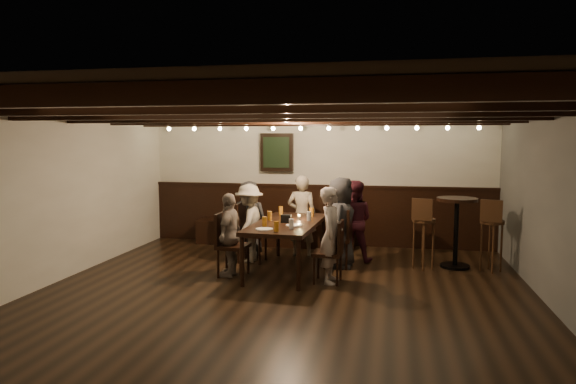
% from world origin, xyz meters
% --- Properties ---
extents(room, '(7.00, 7.00, 7.00)m').
position_xyz_m(room, '(-0.29, 2.21, 1.07)').
color(room, black).
rests_on(room, ground).
extents(dining_table, '(0.99, 2.05, 0.76)m').
position_xyz_m(dining_table, '(-0.19, 1.37, 0.69)').
color(dining_table, black).
rests_on(dining_table, floor).
extents(chair_left_near, '(0.46, 0.46, 0.96)m').
position_xyz_m(chair_left_near, '(-0.89, 1.85, 0.29)').
color(chair_left_near, black).
rests_on(chair_left_near, floor).
extents(chair_left_far, '(0.44, 0.44, 0.93)m').
position_xyz_m(chair_left_far, '(-0.93, 0.95, 0.28)').
color(chair_left_far, black).
rests_on(chair_left_far, floor).
extents(chair_right_near, '(0.44, 0.44, 0.93)m').
position_xyz_m(chair_right_near, '(0.55, 1.79, 0.28)').
color(chair_right_near, black).
rests_on(chair_right_near, floor).
extents(chair_right_far, '(0.41, 0.41, 0.87)m').
position_xyz_m(chair_right_far, '(0.51, 0.89, 0.27)').
color(chair_right_far, black).
rests_on(chair_right_far, floor).
extents(person_bench_left, '(0.65, 0.44, 1.29)m').
position_xyz_m(person_bench_left, '(-1.05, 2.31, 0.64)').
color(person_bench_left, '#27282A').
rests_on(person_bench_left, floor).
extents(person_bench_centre, '(0.52, 0.36, 1.40)m').
position_xyz_m(person_bench_centre, '(-0.14, 2.42, 0.70)').
color(person_bench_centre, gray).
rests_on(person_bench_centre, floor).
extents(person_bench_right, '(0.67, 0.53, 1.34)m').
position_xyz_m(person_bench_right, '(0.75, 2.23, 0.67)').
color(person_bench_right, '#4D1A27').
rests_on(person_bench_right, floor).
extents(person_left_near, '(0.51, 0.85, 1.28)m').
position_xyz_m(person_left_near, '(-0.92, 1.85, 0.64)').
color(person_left_near, '#A09988').
rests_on(person_left_near, floor).
extents(person_left_far, '(0.33, 0.73, 1.23)m').
position_xyz_m(person_left_far, '(-0.96, 0.95, 0.61)').
color(person_left_far, gray).
rests_on(person_left_far, floor).
extents(person_right_near, '(0.48, 0.71, 1.41)m').
position_xyz_m(person_right_near, '(0.58, 1.79, 0.71)').
color(person_right_near, '#2C2B2E').
rests_on(person_right_near, floor).
extents(person_right_far, '(0.34, 0.51, 1.35)m').
position_xyz_m(person_right_far, '(0.54, 0.89, 0.67)').
color(person_right_far, '#B09D95').
rests_on(person_right_far, floor).
extents(pint_a, '(0.07, 0.07, 0.14)m').
position_xyz_m(pint_a, '(-0.44, 2.08, 0.83)').
color(pint_a, '#BF7219').
rests_on(pint_a, dining_table).
extents(pint_b, '(0.07, 0.07, 0.14)m').
position_xyz_m(pint_b, '(0.09, 2.01, 0.83)').
color(pint_b, '#BF7219').
rests_on(pint_b, dining_table).
extents(pint_c, '(0.07, 0.07, 0.14)m').
position_xyz_m(pint_c, '(-0.48, 1.48, 0.83)').
color(pint_c, '#BF7219').
rests_on(pint_c, dining_table).
extents(pint_d, '(0.07, 0.07, 0.14)m').
position_xyz_m(pint_d, '(0.12, 1.56, 0.83)').
color(pint_d, silver).
rests_on(pint_d, dining_table).
extents(pint_e, '(0.07, 0.07, 0.14)m').
position_xyz_m(pint_e, '(-0.43, 0.93, 0.83)').
color(pint_e, '#BF7219').
rests_on(pint_e, dining_table).
extents(pint_f, '(0.07, 0.07, 0.14)m').
position_xyz_m(pint_f, '(-0.01, 0.81, 0.83)').
color(pint_f, silver).
rests_on(pint_f, dining_table).
extents(pint_g, '(0.07, 0.07, 0.14)m').
position_xyz_m(pint_g, '(-0.17, 0.57, 0.83)').
color(pint_g, '#BF7219').
rests_on(pint_g, dining_table).
extents(plate_near, '(0.24, 0.24, 0.01)m').
position_xyz_m(plate_near, '(-0.37, 0.68, 0.76)').
color(plate_near, white).
rests_on(plate_near, dining_table).
extents(plate_far, '(0.24, 0.24, 0.01)m').
position_xyz_m(plate_far, '(-0.02, 1.06, 0.76)').
color(plate_far, white).
rests_on(plate_far, dining_table).
extents(condiment_caddy, '(0.15, 0.10, 0.12)m').
position_xyz_m(condiment_caddy, '(-0.19, 1.32, 0.82)').
color(condiment_caddy, black).
rests_on(condiment_caddy, dining_table).
extents(candle, '(0.05, 0.05, 0.05)m').
position_xyz_m(candle, '(-0.06, 1.67, 0.78)').
color(candle, beige).
rests_on(candle, dining_table).
extents(high_top_table, '(0.62, 0.62, 1.10)m').
position_xyz_m(high_top_table, '(2.35, 2.12, 0.72)').
color(high_top_table, black).
rests_on(high_top_table, floor).
extents(bar_stool_left, '(0.37, 0.39, 1.11)m').
position_xyz_m(bar_stool_left, '(1.85, 1.91, 0.41)').
color(bar_stool_left, '#351C11').
rests_on(bar_stool_left, floor).
extents(bar_stool_right, '(0.38, 0.39, 1.11)m').
position_xyz_m(bar_stool_right, '(2.85, 1.96, 0.41)').
color(bar_stool_right, '#351C11').
rests_on(bar_stool_right, floor).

